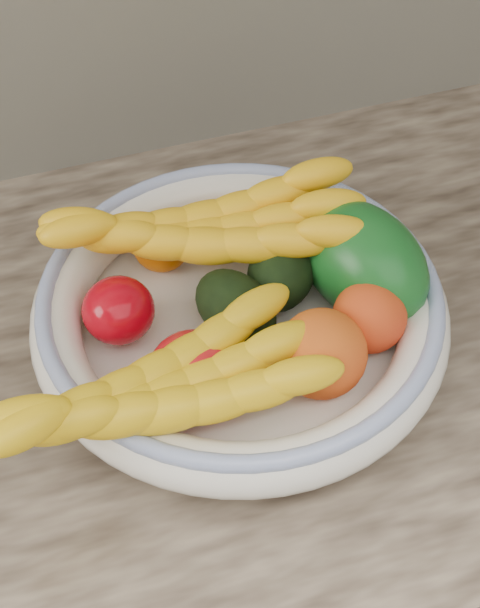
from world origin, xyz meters
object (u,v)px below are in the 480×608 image
at_px(banana_bunch_back, 205,236).
at_px(banana_bunch_front, 159,397).
at_px(fruit_bowl, 240,312).
at_px(green_mango, 363,262).

height_order(banana_bunch_back, banana_bunch_front, banana_bunch_back).
distance_m(banana_bunch_back, banana_bunch_front, 0.19).
bearing_deg(banana_bunch_front, banana_bunch_back, 53.24).
relative_size(fruit_bowl, green_mango, 2.65).
xyz_separation_m(banana_bunch_back, banana_bunch_front, (-0.09, -0.16, -0.01)).
bearing_deg(fruit_bowl, banana_bunch_back, 100.24).
xyz_separation_m(green_mango, banana_bunch_front, (-0.22, -0.10, 0.01)).
relative_size(fruit_bowl, banana_bunch_back, 1.21).
relative_size(green_mango, banana_bunch_front, 0.47).
bearing_deg(banana_bunch_back, fruit_bowl, -70.06).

